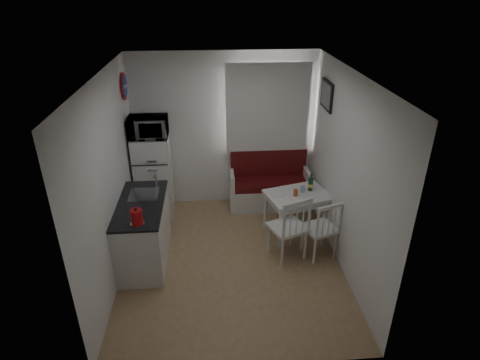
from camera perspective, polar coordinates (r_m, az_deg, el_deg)
The scene contains 22 objects.
floor at distance 5.78m, azimuth -1.23°, elevation -11.34°, with size 3.00×3.50×0.02m, color #977550.
ceiling at distance 4.65m, azimuth -1.55°, elevation 14.74°, with size 3.00×3.50×0.02m, color white.
wall_back at distance 6.70m, azimuth -2.23°, elevation 6.93°, with size 3.00×0.02×2.60m, color white.
wall_front at distance 3.61m, azimuth 0.26°, elevation -12.18°, with size 3.00×0.02×2.60m, color white.
wall_left at distance 5.24m, azimuth -17.99°, elevation -0.32°, with size 0.02×3.50×2.60m, color white.
wall_right at distance 5.37m, azimuth 14.83°, elevation 0.82°, with size 0.02×3.50×2.60m, color white.
window at distance 6.63m, azimuth 3.87°, elevation 9.64°, with size 1.22×0.06×1.47m, color silver.
curtain at distance 6.55m, azimuth 3.97°, elevation 9.88°, with size 1.35×0.02×1.50m, color white.
kitchen_counter at distance 5.72m, azimuth -13.54°, elevation -7.06°, with size 0.62×1.32×1.16m.
wall_sign at distance 6.28m, azimuth -16.11°, elevation 12.69°, with size 0.40×0.40×0.03m, color navy.
picture_frame at distance 6.09m, azimuth 12.22°, elevation 11.73°, with size 0.04×0.52×0.42m, color black.
bench at distance 6.94m, azimuth 4.14°, elevation -1.19°, with size 1.36×0.52×0.98m.
dining_table at distance 6.10m, azimuth 8.19°, elevation -2.61°, with size 1.05×0.86×0.68m.
chair_left at distance 5.48m, azimuth 7.08°, elevation -6.09°, with size 0.60×0.60×0.53m.
chair_right at distance 5.62m, azimuth 11.64°, elevation -6.22°, with size 0.53×0.53×0.49m.
fridge at distance 6.67m, azimuth -12.18°, elevation 0.56°, with size 0.55×0.55×1.38m, color white.
microwave at distance 6.31m, azimuth -12.97°, elevation 7.33°, with size 0.59×0.40×0.33m, color white.
kettle at distance 4.97m, azimuth -14.48°, elevation -5.11°, with size 0.17×0.17×0.23m, color #AD0D13.
wine_bottle at distance 6.13m, azimuth 10.03°, elevation -0.26°, with size 0.07×0.07×0.29m, color #133D24, non-canonical shape.
drinking_glass_orange at distance 5.98m, azimuth 7.90°, elevation -1.79°, with size 0.06×0.06×0.10m, color #D15D22.
drinking_glass_blue at distance 6.10m, azimuth 8.91°, elevation -1.31°, with size 0.06×0.06×0.10m, color #79A9CF.
plate at distance 6.02m, azimuth 5.41°, elevation -1.94°, with size 0.22×0.22×0.02m, color white.
Camera 1 is at (-0.24, -4.55, 3.57)m, focal length 30.00 mm.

